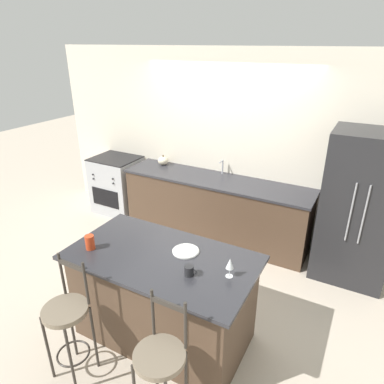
{
  "coord_description": "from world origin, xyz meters",
  "views": [
    {
      "loc": [
        1.88,
        -3.81,
        2.76
      ],
      "look_at": [
        0.15,
        -0.62,
        1.15
      ],
      "focal_mm": 32.0,
      "sensor_mm": 36.0,
      "label": 1
    }
  ],
  "objects": [
    {
      "name": "coffee_mug",
      "position": [
        0.74,
        -1.75,
        1.0
      ],
      "size": [
        0.11,
        0.08,
        0.09
      ],
      "color": "#232326",
      "rests_on": "kitchen_island"
    },
    {
      "name": "kitchen_island",
      "position": [
        0.38,
        -1.63,
        0.48
      ],
      "size": [
        1.75,
        0.96,
        0.95
      ],
      "color": "#4C3828",
      "rests_on": "ground_plane"
    },
    {
      "name": "wall_back",
      "position": [
        0.0,
        0.73,
        1.35
      ],
      "size": [
        6.0,
        0.07,
        2.7
      ],
      "color": "beige",
      "rests_on": "ground_plane"
    },
    {
      "name": "sink_faucet",
      "position": [
        0.0,
        0.59,
        1.08
      ],
      "size": [
        0.02,
        0.13,
        0.22
      ],
      "color": "#ADAFB5",
      "rests_on": "back_counter"
    },
    {
      "name": "wine_glass",
      "position": [
        1.04,
        -1.61,
        1.08
      ],
      "size": [
        0.07,
        0.07,
        0.18
      ],
      "color": "white",
      "rests_on": "kitchen_island"
    },
    {
      "name": "pumpkin_decoration",
      "position": [
        -1.0,
        0.54,
        1.0
      ],
      "size": [
        0.17,
        0.17,
        0.16
      ],
      "color": "beige",
      "rests_on": "back_counter"
    },
    {
      "name": "bar_stool_near",
      "position": [
        -0.09,
        -2.38,
        0.6
      ],
      "size": [
        0.38,
        0.38,
        1.15
      ],
      "color": "#332D28",
      "rests_on": "ground_plane"
    },
    {
      "name": "back_counter",
      "position": [
        0.0,
        0.39,
        0.47
      ],
      "size": [
        2.8,
        0.71,
        0.94
      ],
      "color": "#4C3828",
      "rests_on": "ground_plane"
    },
    {
      "name": "tumbler_cup",
      "position": [
        -0.28,
        -1.85,
        1.02
      ],
      "size": [
        0.09,
        0.09,
        0.14
      ],
      "color": "red",
      "rests_on": "kitchen_island"
    },
    {
      "name": "bar_stool_far",
      "position": [
        0.85,
        -2.38,
        0.6
      ],
      "size": [
        0.38,
        0.38,
        1.15
      ],
      "color": "#332D28",
      "rests_on": "ground_plane"
    },
    {
      "name": "ground_plane",
      "position": [
        0.0,
        0.0,
        0.0
      ],
      "size": [
        18.0,
        18.0,
        0.0
      ],
      "primitive_type": "plane",
      "color": "beige"
    },
    {
      "name": "dinner_plate",
      "position": [
        0.54,
        -1.47,
        0.96
      ],
      "size": [
        0.25,
        0.25,
        0.02
      ],
      "color": "white",
      "rests_on": "kitchen_island"
    },
    {
      "name": "oven_range",
      "position": [
        -1.86,
        0.38,
        0.48
      ],
      "size": [
        0.75,
        0.68,
        0.96
      ],
      "color": "#ADAFB5",
      "rests_on": "ground_plane"
    },
    {
      "name": "refrigerator",
      "position": [
        1.89,
        0.35,
        0.93
      ],
      "size": [
        0.83,
        0.74,
        1.86
      ],
      "color": "#232326",
      "rests_on": "ground_plane"
    }
  ]
}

